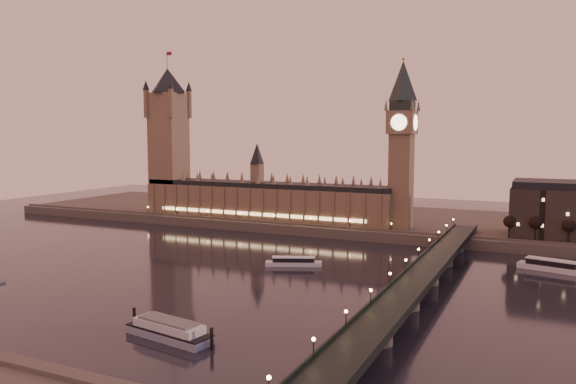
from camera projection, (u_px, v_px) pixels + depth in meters
name	position (u px, v px, depth m)	size (l,w,h in m)	color
ground	(222.00, 272.00, 260.95)	(700.00, 700.00, 0.00)	black
far_embankment	(381.00, 221.00, 396.65)	(560.00, 130.00, 6.00)	#423D35
palace_of_westminster	(265.00, 196.00, 384.70)	(180.00, 26.62, 52.00)	brown
victoria_tower	(169.00, 132.00, 413.95)	(31.68, 31.68, 118.00)	brown
big_ben	(402.00, 134.00, 340.72)	(17.68, 17.68, 104.00)	brown
westminster_bridge	(419.00, 282.00, 221.74)	(13.20, 260.00, 15.30)	black
bare_tree_0	(506.00, 222.00, 308.73)	(6.53, 6.53, 13.27)	black
bare_tree_1	(538.00, 224.00, 301.86)	(6.53, 6.53, 13.27)	black
bare_tree_2	(572.00, 226.00, 294.99)	(6.53, 6.53, 13.27)	black
cruise_boat_a	(294.00, 262.00, 273.29)	(27.53, 15.97, 4.38)	silver
cruise_boat_b	(551.00, 266.00, 262.85)	(30.35, 14.23, 5.44)	silver
moored_barge	(169.00, 330.00, 175.29)	(34.93, 13.47, 6.49)	#818DA4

